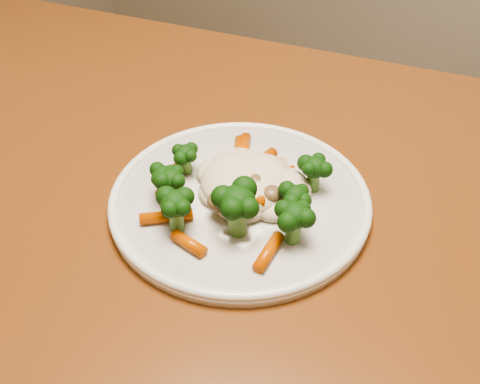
# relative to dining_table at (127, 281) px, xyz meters

# --- Properties ---
(dining_table) EXTENTS (1.47, 1.14, 0.75)m
(dining_table) POSITION_rel_dining_table_xyz_m (0.00, 0.00, 0.00)
(dining_table) COLOR brown
(dining_table) RESTS_ON ground
(plate) EXTENTS (0.27, 0.27, 0.01)m
(plate) POSITION_rel_dining_table_xyz_m (0.09, 0.09, 0.09)
(plate) COLOR white
(plate) RESTS_ON dining_table
(meal) EXTENTS (0.19, 0.19, 0.05)m
(meal) POSITION_rel_dining_table_xyz_m (0.09, 0.09, 0.12)
(meal) COLOR beige
(meal) RESTS_ON plate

